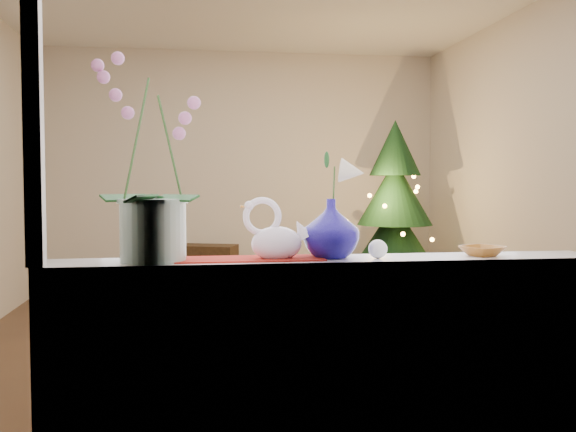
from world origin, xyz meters
The scene contains 16 objects.
ground centered at (0.00, 0.00, 0.00)m, with size 5.00×5.00×0.00m, color #3B2618.
wall_back centered at (0.00, 2.50, 1.35)m, with size 4.50×0.10×2.70m, color beige.
wall_front centered at (0.00, -2.50, 1.35)m, with size 4.50×0.10×2.70m, color beige.
wall_right centered at (2.25, 0.00, 1.35)m, with size 0.10×5.00×2.70m, color beige.
window_apron centered at (0.00, -2.46, 0.44)m, with size 2.20×0.08×0.88m, color white.
windowsill centered at (0.00, -2.37, 0.90)m, with size 2.20×0.26×0.04m, color white.
window_frame centered at (0.00, -2.47, 1.70)m, with size 2.22×0.06×1.60m, color white, non-canonical shape.
runner centered at (-0.38, -2.37, 0.92)m, with size 0.70×0.20×0.01m, color maroon.
orchid_pot centered at (-0.68, -2.38, 1.31)m, with size 0.27×0.27×0.78m, color silver, non-canonical shape.
swan centered at (-0.21, -2.38, 1.03)m, with size 0.27×0.12×0.23m, color white, non-canonical shape.
blue_vase centered at (0.01, -2.36, 1.05)m, with size 0.26×0.26×0.27m, color #110966.
lily centered at (0.01, -2.36, 1.29)m, with size 0.15×0.08×0.20m, color beige, non-canonical shape.
paperweight centered at (0.19, -2.40, 0.96)m, with size 0.07×0.07×0.07m, color white.
amber_dish centered at (0.63, -2.38, 0.94)m, with size 0.14×0.14×0.04m, color #965B20.
xmas_tree centered at (1.51, 1.53, 0.93)m, with size 1.01×1.01×1.86m, color black, non-canonical shape.
side_table centered at (-0.43, 2.25, 0.27)m, with size 0.71×0.35×0.53m, color black.
Camera 1 is at (-0.52, -4.83, 1.22)m, focal length 40.00 mm.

